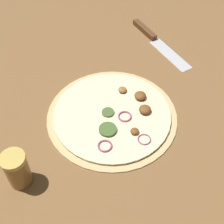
{
  "coord_description": "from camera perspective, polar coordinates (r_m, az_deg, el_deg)",
  "views": [
    {
      "loc": [
        -0.38,
        0.39,
        0.65
      ],
      "look_at": [
        0.0,
        0.0,
        0.02
      ],
      "focal_mm": 50.0,
      "sensor_mm": 36.0,
      "label": 1
    }
  ],
  "objects": [
    {
      "name": "ground_plane",
      "position": [
        0.85,
        -0.0,
        -0.75
      ],
      "size": [
        3.0,
        3.0,
        0.0
      ],
      "primitive_type": "plane",
      "color": "brown"
    },
    {
      "name": "pizza",
      "position": [
        0.84,
        0.18,
        -0.51
      ],
      "size": [
        0.35,
        0.35,
        0.03
      ],
      "color": "#D6B77A",
      "rests_on": "ground_plane"
    },
    {
      "name": "knife",
      "position": [
        1.11,
        7.3,
        13.49
      ],
      "size": [
        0.29,
        0.11,
        0.02
      ],
      "rotation": [
        0.0,
        0.0,
        2.88
      ],
      "color": "silver",
      "rests_on": "ground_plane"
    },
    {
      "name": "spice_jar",
      "position": [
        0.73,
        -16.97,
        -10.01
      ],
      "size": [
        0.06,
        0.06,
        0.1
      ],
      "color": "olive",
      "rests_on": "ground_plane"
    }
  ]
}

